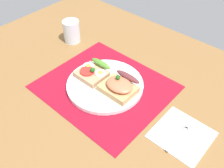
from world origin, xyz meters
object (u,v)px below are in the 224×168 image
Objects in this scene: napkin at (181,135)px; fork at (182,134)px; drinking_glass at (72,31)px; sandwich_egg_tomato at (93,72)px; sandwich_salmon at (120,86)px; plate at (105,85)px.

fork reaches higher than napkin.
fork is 57.58cm from drinking_glass.
sandwich_egg_tomato reaches higher than fork.
sandwich_egg_tomato is 0.72× the size of fork.
plate is at bearing -174.69° from sandwich_salmon.
drinking_glass reaches higher than sandwich_egg_tomato.
napkin is 57.74cm from drinking_glass.
fork is (28.27, -0.12, -0.23)cm from plate.
napkin is (22.66, -0.95, -3.36)cm from sandwich_salmon.
drinking_glass reaches higher than fork.
sandwich_egg_tomato is at bearing -25.70° from drinking_glass.
sandwich_egg_tomato reaches higher than plate.
sandwich_salmon reaches higher than napkin.
fork is (22.59, -0.65, -2.90)cm from sandwich_salmon.
drinking_glass is (-56.43, 11.49, 4.06)cm from napkin.
napkin is at bearing -76.78° from fork.
sandwich_salmon is 22.93cm from napkin.
plate is 2.84× the size of drinking_glass.
fork is 1.56× the size of drinking_glass.
sandwich_salmon is 0.78× the size of fork.
plate is 28.27cm from fork.
drinking_glass is (-28.10, 11.07, 3.37)cm from plate.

